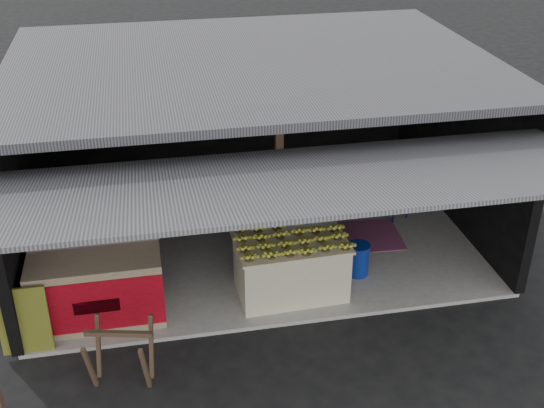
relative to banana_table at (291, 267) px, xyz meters
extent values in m
plane|color=black|center=(-0.23, -0.69, -0.50)|extent=(80.00, 80.00, 0.00)
cube|color=gray|center=(-0.23, 1.81, -0.47)|extent=(7.00, 5.00, 0.06)
cube|color=black|center=(-0.23, 4.31, 1.01)|extent=(7.00, 0.15, 2.90)
cube|color=black|center=(-3.73, 1.81, 1.01)|extent=(0.15, 5.00, 2.90)
cube|color=black|center=(3.27, 1.81, 1.01)|extent=(0.15, 5.00, 2.90)
cube|color=#232326|center=(-0.23, 1.81, 2.46)|extent=(7.20, 5.20, 0.12)
cube|color=#232326|center=(-0.23, -1.64, 2.23)|extent=(7.40, 2.47, 0.48)
cube|color=#4D3826|center=(0.07, 1.21, 0.99)|extent=(0.12, 0.12, 2.85)
cube|color=silver|center=(0.00, 0.00, -0.02)|extent=(1.55, 0.96, 0.83)
cube|color=silver|center=(0.00, 0.00, 0.41)|extent=(1.61, 1.03, 0.04)
cube|color=white|center=(0.13, 1.05, 0.11)|extent=(1.00, 0.67, 1.10)
cube|color=navy|center=(0.13, 0.71, 0.17)|extent=(0.77, 0.02, 0.33)
cube|color=#B21414|center=(0.13, 0.71, -0.22)|extent=(0.50, 0.02, 0.11)
cube|color=#998466|center=(-2.70, -0.10, 0.06)|extent=(1.75, 0.77, 0.98)
cube|color=#AD0B19|center=(-2.70, -0.49, 0.06)|extent=(1.75, 0.02, 0.77)
cube|color=white|center=(-2.70, -0.50, 0.06)|extent=(0.59, 0.01, 0.20)
cube|color=#1E1A4F|center=(-2.70, 0.23, 0.96)|extent=(1.75, 0.05, 0.82)
cube|color=black|center=(-3.60, -0.60, 0.04)|extent=(0.63, 0.11, 0.95)
cube|color=#4D3826|center=(-2.76, -1.49, -0.09)|extent=(0.11, 0.30, 0.79)
cube|color=#4D3826|center=(-2.12, -1.63, -0.09)|extent=(0.11, 0.30, 0.79)
cube|color=#4D3826|center=(-2.67, -1.11, -0.09)|extent=(0.11, 0.30, 0.79)
cube|color=#4D3826|center=(-2.03, -1.25, -0.09)|extent=(0.11, 0.30, 0.79)
cube|color=#4D3826|center=(-2.40, -1.37, 0.27)|extent=(0.80, 0.24, 0.06)
cylinder|color=navy|center=(1.10, 0.26, -0.19)|extent=(0.33, 0.33, 0.48)
cylinder|color=#0B0D3D|center=(2.16, 1.63, -0.23)|extent=(0.03, 0.03, 0.42)
cylinder|color=#0B0D3D|center=(2.45, 1.74, -0.23)|extent=(0.03, 0.03, 0.42)
cylinder|color=#0B0D3D|center=(2.04, 1.92, -0.23)|extent=(0.03, 0.03, 0.42)
cylinder|color=#0B0D3D|center=(2.34, 2.04, -0.23)|extent=(0.03, 0.03, 0.42)
cube|color=#0B0D3D|center=(2.25, 1.83, -0.02)|extent=(0.52, 0.52, 0.04)
cube|color=#0B0D3D|center=(2.18, 2.00, 0.19)|extent=(0.38, 0.18, 0.43)
cube|color=maroon|center=(1.39, 1.30, -0.43)|extent=(1.57, 1.10, 0.01)
cube|color=black|center=(-1.03, 4.21, 1.41)|extent=(0.32, 0.03, 0.42)
cube|color=#4C4C59|center=(-1.03, 4.19, 1.41)|extent=(0.26, 0.02, 0.34)
cube|color=black|center=(-0.43, 4.21, 1.43)|extent=(0.32, 0.03, 0.42)
cube|color=#4C4C59|center=(-0.43, 4.19, 1.43)|extent=(0.26, 0.02, 0.34)
cube|color=black|center=(0.27, 4.21, 1.45)|extent=(0.32, 0.03, 0.42)
cube|color=#4C4C59|center=(0.27, 4.19, 1.45)|extent=(0.26, 0.02, 0.34)
camera|label=1|loc=(-1.83, -7.92, 5.46)|focal=45.00mm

